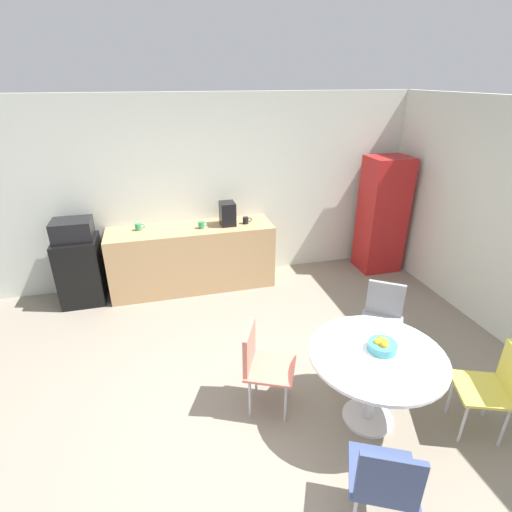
{
  "coord_description": "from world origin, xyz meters",
  "views": [
    {
      "loc": [
        -0.71,
        -2.4,
        2.78
      ],
      "look_at": [
        0.29,
        1.44,
        0.95
      ],
      "focal_mm": 27.49,
      "sensor_mm": 36.0,
      "label": 1
    }
  ],
  "objects_px": {
    "mug_green": "(246,220)",
    "mug_red": "(138,227)",
    "round_table": "(376,366)",
    "coffee_maker": "(228,214)",
    "chair_gray": "(383,313)",
    "mug_white": "(201,225)",
    "mini_fridge": "(81,270)",
    "chair_yellow": "(498,383)",
    "fruit_bowl": "(382,345)",
    "chair_coral": "(260,359)",
    "microwave": "(72,230)",
    "locker_cabinet": "(382,215)",
    "chair_navy": "(385,480)"
  },
  "relations": [
    {
      "from": "mini_fridge",
      "to": "mug_white",
      "type": "xyz_separation_m",
      "value": [
        1.62,
        -0.05,
        0.51
      ]
    },
    {
      "from": "microwave",
      "to": "chair_yellow",
      "type": "relative_size",
      "value": 0.58
    },
    {
      "from": "chair_gray",
      "to": "mug_red",
      "type": "height_order",
      "value": "mug_red"
    },
    {
      "from": "chair_navy",
      "to": "mug_white",
      "type": "xyz_separation_m",
      "value": [
        -0.63,
        3.65,
        0.43
      ]
    },
    {
      "from": "chair_gray",
      "to": "mug_white",
      "type": "relative_size",
      "value": 6.43
    },
    {
      "from": "round_table",
      "to": "coffee_maker",
      "type": "bearing_deg",
      "value": 103.75
    },
    {
      "from": "coffee_maker",
      "to": "mug_red",
      "type": "bearing_deg",
      "value": 175.76
    },
    {
      "from": "locker_cabinet",
      "to": "chair_coral",
      "type": "distance_m",
      "value": 3.45
    },
    {
      "from": "chair_yellow",
      "to": "fruit_bowl",
      "type": "bearing_deg",
      "value": 155.2
    },
    {
      "from": "mini_fridge",
      "to": "microwave",
      "type": "relative_size",
      "value": 1.84
    },
    {
      "from": "round_table",
      "to": "chair_yellow",
      "type": "distance_m",
      "value": 0.98
    },
    {
      "from": "mini_fridge",
      "to": "mug_red",
      "type": "distance_m",
      "value": 0.95
    },
    {
      "from": "chair_navy",
      "to": "microwave",
      "type": "bearing_deg",
      "value": 121.29
    },
    {
      "from": "chair_yellow",
      "to": "mug_red",
      "type": "bearing_deg",
      "value": 130.54
    },
    {
      "from": "chair_yellow",
      "to": "round_table",
      "type": "bearing_deg",
      "value": 158.56
    },
    {
      "from": "chair_navy",
      "to": "mug_green",
      "type": "height_order",
      "value": "mug_green"
    },
    {
      "from": "chair_gray",
      "to": "coffee_maker",
      "type": "xyz_separation_m",
      "value": [
        -1.25,
        2.02,
        0.54
      ]
    },
    {
      "from": "mug_white",
      "to": "coffee_maker",
      "type": "relative_size",
      "value": 0.4
    },
    {
      "from": "mini_fridge",
      "to": "chair_coral",
      "type": "xyz_separation_m",
      "value": [
        1.8,
        -2.41,
        0.08
      ]
    },
    {
      "from": "mini_fridge",
      "to": "fruit_bowl",
      "type": "xyz_separation_m",
      "value": [
        2.74,
        -2.79,
        0.32
      ]
    },
    {
      "from": "locker_cabinet",
      "to": "chair_coral",
      "type": "height_order",
      "value": "locker_cabinet"
    },
    {
      "from": "mug_red",
      "to": "fruit_bowl",
      "type": "bearing_deg",
      "value": -55.94
    },
    {
      "from": "mug_green",
      "to": "mug_red",
      "type": "height_order",
      "value": "same"
    },
    {
      "from": "chair_yellow",
      "to": "mug_white",
      "type": "bearing_deg",
      "value": 122.2
    },
    {
      "from": "chair_gray",
      "to": "chair_coral",
      "type": "distance_m",
      "value": 1.5
    },
    {
      "from": "mini_fridge",
      "to": "microwave",
      "type": "xyz_separation_m",
      "value": [
        0.0,
        0.0,
        0.57
      ]
    },
    {
      "from": "microwave",
      "to": "mug_green",
      "type": "bearing_deg",
      "value": -0.52
    },
    {
      "from": "mug_red",
      "to": "coffee_maker",
      "type": "height_order",
      "value": "coffee_maker"
    },
    {
      "from": "mini_fridge",
      "to": "microwave",
      "type": "height_order",
      "value": "microwave"
    },
    {
      "from": "mini_fridge",
      "to": "microwave",
      "type": "bearing_deg",
      "value": 0.0
    },
    {
      "from": "microwave",
      "to": "chair_navy",
      "type": "xyz_separation_m",
      "value": [
        2.25,
        -3.7,
        -0.49
      ]
    },
    {
      "from": "chair_gray",
      "to": "coffee_maker",
      "type": "bearing_deg",
      "value": 121.75
    },
    {
      "from": "coffee_maker",
      "to": "chair_yellow",
      "type": "bearing_deg",
      "value": -63.3
    },
    {
      "from": "microwave",
      "to": "round_table",
      "type": "distance_m",
      "value": 3.91
    },
    {
      "from": "round_table",
      "to": "mug_white",
      "type": "distance_m",
      "value": 2.99
    },
    {
      "from": "microwave",
      "to": "chair_navy",
      "type": "distance_m",
      "value": 4.35
    },
    {
      "from": "microwave",
      "to": "mug_white",
      "type": "bearing_deg",
      "value": -1.77
    },
    {
      "from": "locker_cabinet",
      "to": "chair_gray",
      "type": "relative_size",
      "value": 2.1
    },
    {
      "from": "coffee_maker",
      "to": "mug_green",
      "type": "bearing_deg",
      "value": -4.58
    },
    {
      "from": "mini_fridge",
      "to": "chair_navy",
      "type": "relative_size",
      "value": 1.07
    },
    {
      "from": "chair_navy",
      "to": "coffee_maker",
      "type": "xyz_separation_m",
      "value": [
        -0.26,
        3.7,
        0.54
      ]
    },
    {
      "from": "chair_yellow",
      "to": "mug_green",
      "type": "relative_size",
      "value": 6.43
    },
    {
      "from": "microwave",
      "to": "fruit_bowl",
      "type": "height_order",
      "value": "microwave"
    },
    {
      "from": "fruit_bowl",
      "to": "coffee_maker",
      "type": "relative_size",
      "value": 0.75
    },
    {
      "from": "chair_coral",
      "to": "mug_red",
      "type": "height_order",
      "value": "mug_red"
    },
    {
      "from": "mug_white",
      "to": "chair_gray",
      "type": "bearing_deg",
      "value": -50.56
    },
    {
      "from": "round_table",
      "to": "chair_gray",
      "type": "xyz_separation_m",
      "value": [
        0.56,
        0.8,
        -0.07
      ]
    },
    {
      "from": "mini_fridge",
      "to": "chair_gray",
      "type": "height_order",
      "value": "mini_fridge"
    },
    {
      "from": "chair_yellow",
      "to": "mug_white",
      "type": "distance_m",
      "value": 3.72
    },
    {
      "from": "chair_yellow",
      "to": "mug_green",
      "type": "xyz_separation_m",
      "value": [
        -1.35,
        3.16,
        0.43
      ]
    }
  ]
}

